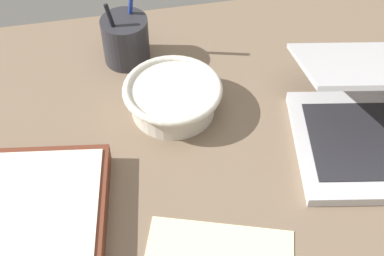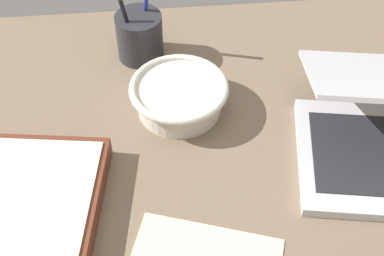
{
  "view_description": "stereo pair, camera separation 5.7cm",
  "coord_description": "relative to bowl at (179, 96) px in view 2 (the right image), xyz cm",
  "views": [
    {
      "loc": [
        -12.03,
        -46.93,
        70.57
      ],
      "look_at": [
        -1.05,
        7.96,
        9.0
      ],
      "focal_mm": 50.0,
      "sensor_mm": 36.0,
      "label": 1
    },
    {
      "loc": [
        -6.44,
        -47.75,
        70.57
      ],
      "look_at": [
        -1.05,
        7.96,
        9.0
      ],
      "focal_mm": 50.0,
      "sensor_mm": 36.0,
      "label": 2
    }
  ],
  "objects": [
    {
      "name": "desk_top",
      "position": [
        2.23,
        -19.22,
        -4.23
      ],
      "size": [
        140.0,
        100.0,
        2.0
      ],
      "primitive_type": "cube",
      "color": "#75604C",
      "rests_on": "ground"
    },
    {
      "name": "pen_cup",
      "position": [
        -6.32,
        15.62,
        1.45
      ],
      "size": [
        8.88,
        8.88,
        16.99
      ],
      "color": "#28282D",
      "rests_on": "desk_top"
    },
    {
      "name": "bowl",
      "position": [
        0.0,
        0.0,
        0.0
      ],
      "size": [
        17.39,
        17.39,
        5.76
      ],
      "color": "silver",
      "rests_on": "desk_top"
    }
  ]
}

